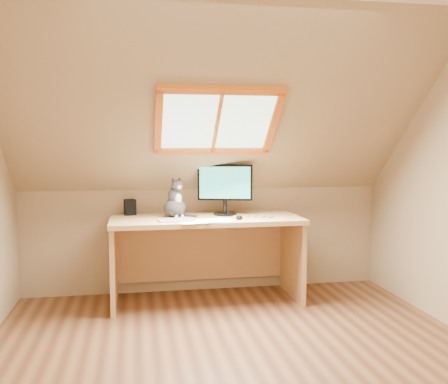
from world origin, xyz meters
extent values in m
plane|color=brown|center=(0.00, 0.00, 0.00)|extent=(3.50, 3.50, 0.00)
cube|color=tan|center=(0.00, -1.75, 1.20)|extent=(3.50, 0.02, 2.40)
cube|color=tan|center=(0.00, 1.75, 0.50)|extent=(3.50, 0.02, 1.00)
cube|color=tan|center=(0.00, 0.97, 1.70)|extent=(3.50, 1.56, 1.41)
cube|color=#B2E0CC|center=(0.00, 1.05, 1.63)|extent=(0.90, 0.53, 0.48)
cube|color=orange|center=(0.00, 1.05, 1.63)|extent=(1.02, 0.64, 0.59)
cube|color=tan|center=(-0.05, 1.38, 0.76)|extent=(1.71, 0.75, 0.04)
cube|color=tan|center=(-0.87, 1.38, 0.37)|extent=(0.04, 0.67, 0.74)
cube|color=tan|center=(0.78, 1.38, 0.37)|extent=(0.04, 0.67, 0.74)
cube|color=tan|center=(-0.05, 1.72, 0.37)|extent=(1.61, 0.03, 0.52)
cylinder|color=black|center=(0.15, 1.48, 0.79)|extent=(0.22, 0.22, 0.02)
cylinder|color=black|center=(0.15, 1.48, 0.86)|extent=(0.04, 0.04, 0.12)
cube|color=black|center=(0.15, 1.48, 1.08)|extent=(0.50, 0.17, 0.33)
cube|color=#1872B4|center=(0.14, 1.45, 1.08)|extent=(0.46, 0.13, 0.29)
ellipsoid|color=#393432|center=(-0.33, 1.43, 0.87)|extent=(0.27, 0.30, 0.17)
ellipsoid|color=#393432|center=(-0.32, 1.42, 0.97)|extent=(0.17, 0.17, 0.19)
ellipsoid|color=silver|center=(-0.30, 1.37, 0.95)|extent=(0.07, 0.06, 0.11)
ellipsoid|color=#393432|center=(-0.31, 1.38, 1.07)|extent=(0.13, 0.12, 0.10)
sphere|color=silver|center=(-0.29, 1.34, 1.05)|extent=(0.04, 0.04, 0.04)
cone|color=#393432|center=(-0.34, 1.39, 1.12)|extent=(0.06, 0.06, 0.06)
cone|color=#393432|center=(-0.28, 1.41, 1.12)|extent=(0.06, 0.06, 0.06)
cube|color=black|center=(-0.72, 1.63, 0.85)|extent=(0.12, 0.12, 0.14)
cube|color=#B2B2B7|center=(-0.34, 1.20, 0.79)|extent=(0.30, 0.23, 0.01)
ellipsoid|color=black|center=(0.22, 1.18, 0.80)|extent=(0.08, 0.12, 0.03)
cube|color=white|center=(-0.10, 1.12, 0.78)|extent=(0.33, 0.27, 0.00)
cube|color=white|center=(-0.10, 1.12, 0.78)|extent=(0.32, 0.24, 0.00)
cube|color=white|center=(-0.10, 1.12, 0.78)|extent=(0.35, 0.30, 0.00)
camera|label=1|loc=(-0.68, -3.05, 1.43)|focal=40.00mm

